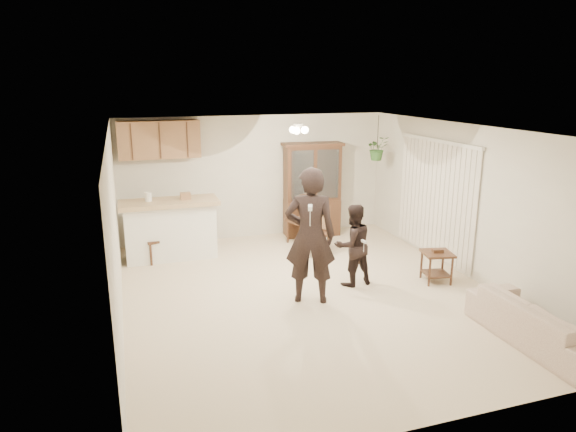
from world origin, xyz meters
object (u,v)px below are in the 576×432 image
object	(u,v)px
side_table	(436,266)
chair_bar	(156,247)
child	(353,244)
chair_hutch_right	(301,229)
adult	(310,243)
chair_hutch_left	(315,242)
sofa	(540,316)
china_hutch	(312,190)

from	to	relation	value
side_table	chair_bar	bearing A→B (deg)	150.33
child	chair_hutch_right	world-z (taller)	child
adult	side_table	distance (m)	2.30
chair_hutch_left	chair_hutch_right	bearing A→B (deg)	146.95
sofa	chair_bar	bearing A→B (deg)	43.19
child	chair_hutch_left	world-z (taller)	child
chair_hutch_right	chair_bar	bearing A→B (deg)	-16.72
adult	chair_hutch_right	bearing A→B (deg)	-85.83
chair_bar	chair_hutch_right	xyz separation A→B (m)	(2.85, 0.18, 0.04)
adult	chair_bar	bearing A→B (deg)	-29.40
china_hutch	chair_bar	size ratio (longest dim) A/B	2.10
china_hutch	chair_hutch_right	bearing A→B (deg)	-125.18
chair_bar	chair_hutch_right	distance (m)	2.85
chair_bar	chair_hutch_left	world-z (taller)	chair_hutch_left
adult	chair_hutch_right	distance (m)	2.84
china_hutch	sofa	bearing A→B (deg)	-74.29
chair_hutch_right	child	bearing A→B (deg)	70.91
adult	chair_hutch_left	distance (m)	2.08
china_hutch	chair_hutch_right	xyz separation A→B (m)	(-0.40, -0.49, -0.66)
chair_bar	chair_hutch_right	world-z (taller)	chair_hutch_right
china_hutch	chair_hutch_left	xyz separation A→B (m)	(-0.43, -1.32, -0.69)
sofa	chair_bar	xyz separation A→B (m)	(-4.30, 4.55, -0.10)
sofa	side_table	bearing A→B (deg)	1.24
chair_hutch_left	chair_hutch_right	distance (m)	0.84
sofa	adult	bearing A→B (deg)	47.28
chair_hutch_left	chair_bar	bearing A→B (deg)	-133.93
sofa	chair_hutch_left	world-z (taller)	chair_hutch_left
side_table	chair_bar	distance (m)	4.88
child	side_table	bearing A→B (deg)	159.09
sofa	child	xyz separation A→B (m)	(-1.40, 2.46, 0.31)
china_hutch	side_table	bearing A→B (deg)	-67.74
chair_bar	adult	bearing A→B (deg)	-69.24
sofa	side_table	xyz separation A→B (m)	(-0.05, 2.14, -0.11)
adult	chair_hutch_left	size ratio (longest dim) A/B	1.88
chair_hutch_right	chair_hutch_left	bearing A→B (deg)	67.44
side_table	china_hutch	bearing A→B (deg)	107.89
adult	sofa	bearing A→B (deg)	158.60
child	chair_hutch_left	bearing A→B (deg)	-94.16
sofa	adult	xyz separation A→B (m)	(-2.26, 2.08, 0.53)
child	side_table	distance (m)	1.45
sofa	chair_hutch_left	distance (m)	4.17
chair_bar	chair_hutch_right	size ratio (longest dim) A/B	0.87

